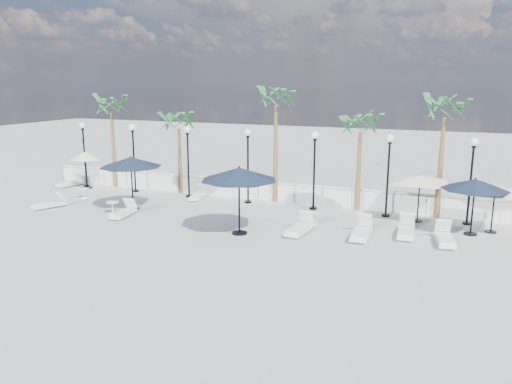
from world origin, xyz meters
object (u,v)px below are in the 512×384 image
at_px(lounger_0, 49,204).
at_px(parasol_cream_small, 85,156).
at_px(lounger_4, 300,228).
at_px(lounger_5, 362,232).
at_px(parasol_navy_mid, 239,174).
at_px(lounger_2, 198,195).
at_px(lounger_6, 445,238).
at_px(lounger_1, 70,183).
at_px(parasol_navy_left, 131,162).
at_px(parasol_cream_sq_a, 420,176).
at_px(lounger_3, 124,212).
at_px(parasol_cream_sq_b, 496,185).
at_px(lounger_7, 406,230).
at_px(parasol_navy_right, 475,185).

xyz_separation_m(lounger_0, parasol_cream_small, (-1.46, 4.51, 1.69)).
bearing_deg(lounger_4, lounger_5, 13.19).
bearing_deg(parasol_navy_mid, lounger_2, 133.90).
bearing_deg(lounger_5, lounger_6, 6.48).
bearing_deg(lounger_0, lounger_1, 144.02).
bearing_deg(lounger_1, lounger_2, 10.20).
distance_m(lounger_1, parasol_navy_left, 7.76).
relative_size(lounger_2, parasol_cream_sq_a, 0.37).
xyz_separation_m(lounger_4, parasol_cream_small, (-14.28, 3.77, 1.66)).
relative_size(lounger_5, parasol_navy_left, 0.68).
height_order(lounger_4, parasol_navy_mid, parasol_navy_mid).
height_order(lounger_2, lounger_4, lounger_4).
bearing_deg(lounger_3, parasol_navy_mid, -12.40).
distance_m(lounger_2, lounger_5, 9.98).
distance_m(lounger_1, parasol_cream_small, 2.15).
height_order(lounger_4, parasol_cream_small, parasol_cream_small).
distance_m(lounger_4, parasol_cream_sq_b, 8.20).
xyz_separation_m(lounger_2, parasol_navy_left, (-1.90, -3.10, 2.14)).
bearing_deg(lounger_3, parasol_navy_left, 98.55).
bearing_deg(parasol_cream_sq_a, lounger_3, -160.96).
bearing_deg(parasol_cream_sq_b, lounger_3, -166.38).
bearing_deg(lounger_3, lounger_6, -2.82).
bearing_deg(lounger_4, lounger_1, 170.56).
bearing_deg(parasol_cream_sq_b, lounger_7, -149.93).
bearing_deg(lounger_7, parasol_cream_small, 168.59).
xyz_separation_m(lounger_1, parasol_cream_small, (1.32, -0.02, 1.69)).
relative_size(lounger_2, parasol_cream_small, 0.76).
distance_m(lounger_5, parasol_navy_left, 11.48).
bearing_deg(lounger_6, parasol_navy_left, 171.80).
xyz_separation_m(lounger_2, lounger_7, (11.02, -2.47, 0.04)).
bearing_deg(lounger_0, lounger_2, 59.84).
height_order(lounger_6, parasol_cream_sq_b, parasol_cream_sq_b).
bearing_deg(lounger_3, lounger_0, 172.49).
height_order(lounger_4, lounger_7, lounger_7).
relative_size(lounger_2, parasol_cream_sq_b, 0.39).
bearing_deg(parasol_navy_left, lounger_5, -1.52).
height_order(lounger_2, lounger_6, lounger_6).
relative_size(lounger_0, lounger_1, 1.01).
xyz_separation_m(lounger_1, parasol_navy_mid, (13.29, -4.78, 2.29)).
xyz_separation_m(lounger_4, lounger_6, (5.61, 0.87, -0.00)).
xyz_separation_m(lounger_6, parasol_navy_mid, (-7.92, -1.87, 2.26)).
bearing_deg(parasol_navy_right, lounger_5, -152.32).
distance_m(lounger_0, lounger_4, 12.84).
bearing_deg(lounger_7, lounger_3, -174.99).
height_order(lounger_1, lounger_2, lounger_1).
distance_m(parasol_navy_mid, parasol_navy_right, 9.54).
height_order(lounger_5, parasol_cream_sq_b, parasol_cream_sq_b).
height_order(lounger_3, parasol_cream_sq_a, parasol_cream_sq_a).
xyz_separation_m(parasol_navy_right, parasol_cream_sq_a, (-2.21, 1.24, -0.01)).
height_order(lounger_5, parasol_cream_sq_a, parasol_cream_sq_a).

